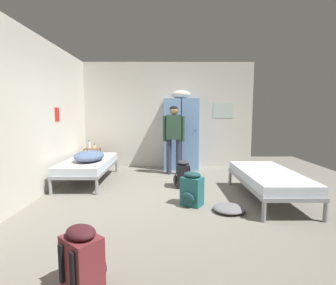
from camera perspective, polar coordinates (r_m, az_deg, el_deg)
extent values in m
plane|color=slate|center=(4.52, 0.02, -12.46)|extent=(8.60, 8.60, 0.00)
cube|color=beige|center=(6.99, -0.12, 6.13)|extent=(4.65, 0.06, 2.84)
cube|color=beige|center=(4.84, -28.42, 5.16)|extent=(0.06, 5.38, 2.84)
cube|color=#B7CCBC|center=(7.12, 12.29, 7.03)|extent=(0.55, 0.01, 0.40)
cube|color=red|center=(5.67, -23.66, 5.79)|extent=(0.01, 0.20, 0.28)
cube|color=#6B93C6|center=(6.70, 0.94, 1.87)|extent=(0.44, 0.52, 1.85)
cylinder|color=black|center=(6.42, 2.07, 2.79)|extent=(0.02, 0.03, 0.02)
cube|color=#6B93C6|center=(6.73, 4.86, 1.87)|extent=(0.44, 0.52, 1.85)
cylinder|color=black|center=(6.46, 6.16, 2.77)|extent=(0.02, 0.03, 0.02)
ellipsoid|color=beige|center=(6.71, 2.95, 10.72)|extent=(0.48, 0.36, 0.22)
cylinder|color=brown|center=(6.86, -18.30, -3.83)|extent=(0.03, 0.03, 0.55)
cylinder|color=brown|center=(6.76, -15.47, -3.88)|extent=(0.03, 0.03, 0.55)
cylinder|color=brown|center=(7.11, -17.64, -3.45)|extent=(0.03, 0.03, 0.55)
cylinder|color=brown|center=(7.02, -14.90, -3.49)|extent=(0.03, 0.03, 0.55)
cube|color=brown|center=(6.95, -16.56, -4.33)|extent=(0.38, 0.30, 0.02)
cube|color=brown|center=(6.89, -16.66, -1.33)|extent=(0.38, 0.30, 0.02)
cylinder|color=gray|center=(5.73, 22.02, -7.37)|extent=(0.06, 0.06, 0.28)
cylinder|color=gray|center=(5.47, 13.77, -7.73)|extent=(0.06, 0.06, 0.28)
cylinder|color=gray|center=(4.16, 31.90, -13.13)|extent=(0.06, 0.06, 0.28)
cylinder|color=gray|center=(3.79, 20.74, -14.44)|extent=(0.06, 0.06, 0.28)
cube|color=gray|center=(4.71, 21.60, -8.20)|extent=(0.90, 1.90, 0.06)
cube|color=silver|center=(4.68, 21.66, -7.02)|extent=(0.87, 1.84, 0.14)
cube|color=silver|center=(4.67, 21.69, -6.12)|extent=(0.86, 1.82, 0.01)
cylinder|color=gray|center=(5.13, -24.93, -9.13)|extent=(0.06, 0.06, 0.28)
cylinder|color=gray|center=(4.84, -15.72, -9.66)|extent=(0.06, 0.06, 0.28)
cylinder|color=gray|center=(6.79, -18.47, -5.09)|extent=(0.06, 0.06, 0.28)
cylinder|color=gray|center=(6.58, -11.47, -5.25)|extent=(0.06, 0.06, 0.28)
cube|color=gray|center=(5.77, -17.39, -5.35)|extent=(0.90, 1.90, 0.06)
cube|color=silver|center=(5.76, -17.42, -4.38)|extent=(0.87, 1.84, 0.14)
cube|color=silver|center=(5.74, -17.45, -3.64)|extent=(0.86, 1.82, 0.01)
ellipsoid|color=slate|center=(5.51, -17.26, -2.92)|extent=(0.59, 0.83, 0.20)
cylinder|color=#2D334C|center=(6.15, 2.37, -3.22)|extent=(0.13, 0.13, 0.86)
cylinder|color=#2D334C|center=(6.15, 0.22, -3.21)|extent=(0.13, 0.13, 0.86)
cube|color=#284233|center=(6.07, 1.31, 3.49)|extent=(0.36, 0.22, 0.58)
cylinder|color=#284233|center=(6.08, 3.38, 3.09)|extent=(0.08, 0.08, 0.61)
cylinder|color=#284233|center=(6.08, -0.76, 3.10)|extent=(0.08, 0.08, 0.61)
sphere|color=#936B4C|center=(6.06, 1.32, 7.19)|extent=(0.21, 0.21, 0.21)
ellipsoid|color=black|center=(6.06, 1.32, 7.68)|extent=(0.20, 0.20, 0.11)
cylinder|color=white|center=(6.92, -17.28, -0.51)|extent=(0.07, 0.07, 0.17)
cylinder|color=#2666B2|center=(6.91, -17.30, 0.35)|extent=(0.04, 0.04, 0.04)
cylinder|color=beige|center=(6.82, -16.21, -0.87)|extent=(0.05, 0.05, 0.10)
cylinder|color=black|center=(6.82, -16.22, -0.34)|extent=(0.03, 0.03, 0.03)
cube|color=#23666B|center=(4.16, 5.42, -10.83)|extent=(0.40, 0.38, 0.46)
ellipsoid|color=#193D42|center=(4.06, 4.41, -12.50)|extent=(0.24, 0.20, 0.20)
ellipsoid|color=#193D42|center=(4.09, 5.46, -7.22)|extent=(0.36, 0.34, 0.10)
cube|color=black|center=(4.31, 5.20, -9.90)|extent=(0.06, 0.05, 0.32)
cube|color=black|center=(4.23, 7.35, -10.23)|extent=(0.06, 0.05, 0.32)
cube|color=black|center=(5.13, 3.34, -7.47)|extent=(0.26, 0.33, 0.46)
ellipsoid|color=#2D2D33|center=(5.15, 1.64, -8.35)|extent=(0.09, 0.24, 0.20)
ellipsoid|color=#2D2D33|center=(5.07, 3.36, -4.50)|extent=(0.23, 0.30, 0.10)
cube|color=black|center=(5.21, 4.82, -6.99)|extent=(0.03, 0.05, 0.32)
cube|color=black|center=(5.04, 4.90, -7.46)|extent=(0.03, 0.05, 0.32)
cube|color=maroon|center=(2.45, -18.74, -24.27)|extent=(0.40, 0.39, 0.46)
ellipsoid|color=#42191E|center=(2.56, -15.51, -24.86)|extent=(0.23, 0.22, 0.20)
ellipsoid|color=#42191E|center=(2.32, -19.00, -18.53)|extent=(0.36, 0.35, 0.10)
cube|color=black|center=(2.31, -20.68, -25.65)|extent=(0.05, 0.05, 0.32)
cube|color=black|center=(2.45, -22.88, -23.81)|extent=(0.05, 0.05, 0.32)
ellipsoid|color=slate|center=(4.05, 13.56, -14.21)|extent=(0.48, 0.45, 0.10)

